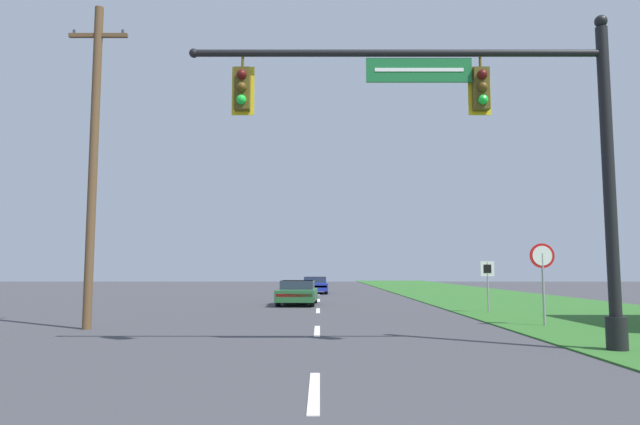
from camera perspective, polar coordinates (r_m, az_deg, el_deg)
grass_verge_right at (r=34.07m, az=18.18°, el=-8.33°), size 10.00×110.00×0.04m
road_center_line at (r=24.45m, az=-0.02°, el=-9.78°), size 0.16×34.80×0.01m
signal_mast at (r=13.22m, az=17.77°, el=6.66°), size 9.46×0.47×7.40m
car_ahead at (r=28.41m, az=-2.09°, el=-8.00°), size 1.98×4.31×1.19m
far_car at (r=41.87m, az=-0.32°, el=-7.27°), size 1.82×4.43×1.19m
stop_sign at (r=18.91m, az=21.53°, el=-4.95°), size 0.76×0.07×2.50m
route_sign_post at (r=24.02m, az=16.58°, el=-5.99°), size 0.55×0.06×2.03m
utility_pole_near at (r=18.52m, az=-21.55°, el=5.03°), size 1.80×0.26×9.81m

